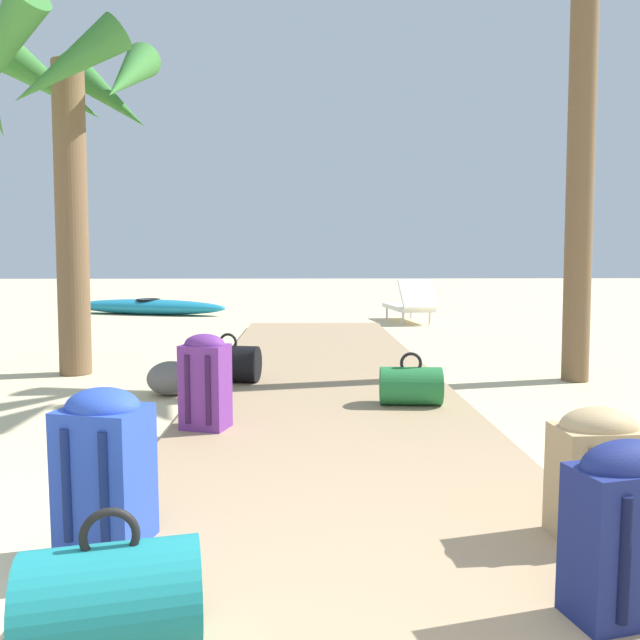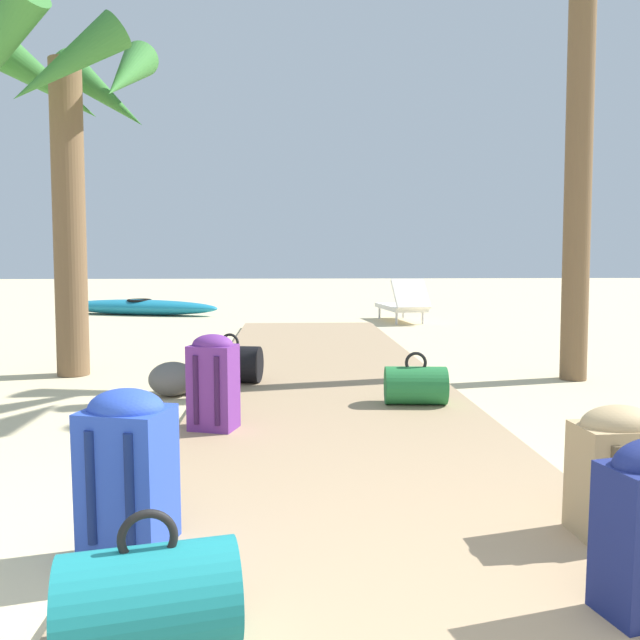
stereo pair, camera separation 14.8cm
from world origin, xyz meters
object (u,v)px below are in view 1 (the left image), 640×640
at_px(duffel_bag_teal, 112,596).
at_px(backpack_tan, 597,470).
at_px(backpack_purple, 205,379).
at_px(palm_tree_far_left, 57,112).
at_px(lounge_chair, 410,304).
at_px(backpack_blue, 104,462).
at_px(kayak, 148,307).
at_px(backpack_navy, 626,525).
at_px(duffel_bag_green, 411,385).
at_px(duffel_bag_black, 228,363).

height_order(duffel_bag_teal, backpack_tan, backpack_tan).
relative_size(backpack_purple, duffel_bag_teal, 1.14).
distance_m(palm_tree_far_left, lounge_chair, 6.94).
distance_m(backpack_blue, palm_tree_far_left, 4.79).
bearing_deg(backpack_tan, kayak, 112.13).
bearing_deg(backpack_navy, duffel_bag_green, 93.55).
height_order(backpack_purple, lounge_chair, lounge_chair).
bearing_deg(backpack_navy, backpack_tan, 72.79).
distance_m(duffel_bag_green, lounge_chair, 6.79).
relative_size(duffel_bag_teal, palm_tree_far_left, 0.15).
height_order(duffel_bag_black, backpack_blue, backpack_blue).
relative_size(duffel_bag_black, backpack_purple, 0.95).
height_order(backpack_navy, kayak, backpack_navy).
bearing_deg(kayak, backpack_purple, -74.11).
relative_size(duffel_bag_black, duffel_bag_green, 1.22).
relative_size(backpack_navy, lounge_chair, 0.34).
relative_size(lounge_chair, kayak, 0.46).
bearing_deg(duffel_bag_green, palm_tree_far_left, 151.39).
relative_size(duffel_bag_green, palm_tree_far_left, 0.14).
bearing_deg(backpack_purple, duffel_bag_green, 23.12).
bearing_deg(duffel_bag_black, backpack_purple, -88.75).
xyz_separation_m(backpack_navy, backpack_tan, (0.17, 0.53, -0.02)).
xyz_separation_m(duffel_bag_teal, lounge_chair, (2.47, 9.57, 0.10)).
height_order(backpack_navy, lounge_chair, lounge_chair).
bearing_deg(palm_tree_far_left, kayak, 96.99).
bearing_deg(backpack_blue, backpack_tan, -0.34).
height_order(duffel_bag_green, lounge_chair, lounge_chair).
xyz_separation_m(backpack_purple, kayak, (-2.56, 9.00, -0.24)).
bearing_deg(backpack_tan, backpack_blue, 179.66).
bearing_deg(backpack_purple, duffel_bag_black, 91.25).
bearing_deg(backpack_tan, duffel_bag_teal, -158.87).
height_order(backpack_navy, backpack_purple, backpack_purple).
bearing_deg(backpack_navy, backpack_blue, 162.43).
bearing_deg(duffel_bag_green, backpack_purple, -156.88).
relative_size(palm_tree_far_left, lounge_chair, 2.18).
xyz_separation_m(duffel_bag_green, palm_tree_far_left, (-3.17, 1.73, 2.35)).
height_order(duffel_bag_teal, kayak, duffel_bag_teal).
distance_m(backpack_purple, duffel_bag_teal, 2.28).
relative_size(backpack_blue, backpack_tan, 1.16).
distance_m(backpack_navy, duffel_bag_green, 2.78).
height_order(backpack_navy, backpack_tan, backpack_navy).
bearing_deg(kayak, backpack_navy, -69.58).
bearing_deg(backpack_tan, palm_tree_far_left, 131.51).
bearing_deg(backpack_blue, duffel_bag_green, 55.03).
relative_size(backpack_navy, kayak, 0.16).
bearing_deg(backpack_blue, duffel_bag_black, 88.22).
xyz_separation_m(duffel_bag_teal, palm_tree_far_left, (-1.84, 4.60, 2.34)).
xyz_separation_m(palm_tree_far_left, lounge_chair, (4.30, 4.97, -2.24)).
bearing_deg(backpack_tan, duffel_bag_green, 98.59).
xyz_separation_m(backpack_purple, duffel_bag_teal, (0.09, -2.27, -0.17)).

